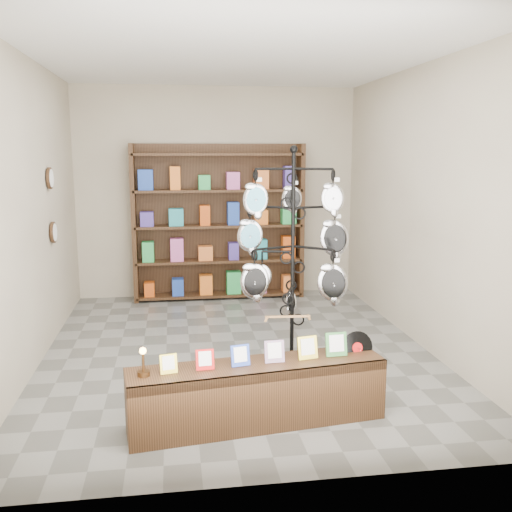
# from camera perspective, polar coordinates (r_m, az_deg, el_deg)

# --- Properties ---
(ground) EXTENTS (5.00, 5.00, 0.00)m
(ground) POSITION_cam_1_polar(r_m,az_deg,el_deg) (6.16, -1.87, -9.41)
(ground) COLOR slate
(ground) RESTS_ON ground
(room_envelope) EXTENTS (5.00, 5.00, 5.00)m
(room_envelope) POSITION_cam_1_polar(r_m,az_deg,el_deg) (5.80, -1.98, 8.05)
(room_envelope) COLOR #B6AD93
(room_envelope) RESTS_ON ground
(display_tree) EXTENTS (1.10, 1.03, 2.14)m
(display_tree) POSITION_cam_1_polar(r_m,az_deg,el_deg) (5.18, 3.70, 0.93)
(display_tree) COLOR black
(display_tree) RESTS_ON ground
(front_shelf) EXTENTS (2.02, 0.67, 0.70)m
(front_shelf) POSITION_cam_1_polar(r_m,az_deg,el_deg) (4.53, 0.15, -13.58)
(front_shelf) COLOR black
(front_shelf) RESTS_ON ground
(back_shelving) EXTENTS (2.42, 0.36, 2.20)m
(back_shelving) POSITION_cam_1_polar(r_m,az_deg,el_deg) (8.15, -3.74, 2.91)
(back_shelving) COLOR black
(back_shelving) RESTS_ON ground
(wall_clocks) EXTENTS (0.03, 0.24, 0.84)m
(wall_clocks) POSITION_cam_1_polar(r_m,az_deg,el_deg) (6.72, -19.76, 4.77)
(wall_clocks) COLOR black
(wall_clocks) RESTS_ON ground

